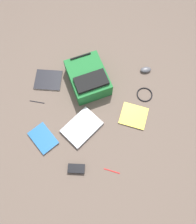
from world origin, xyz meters
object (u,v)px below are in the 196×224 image
Objects in this scene: pen_blue at (37,102)px; pen_black at (112,171)px; book_blue at (48,80)px; cable_coil at (145,95)px; laptop at (82,127)px; power_brick at (76,169)px; book_red at (43,138)px; backpack at (88,78)px; computer_mouse at (146,70)px; book_manual at (134,116)px.

pen_black is at bearing -126.28° from pen_blue.
book_blue is 1.75× the size of cable_coil.
laptop reaches higher than power_brick.
book_red is at bearing -173.47° from book_blue.
pen_black and pen_blue have the same top height.
backpack reaches higher than computer_mouse.
cable_coil is at bearing -97.55° from backpack.
backpack is 0.81m from power_brick.
book_blue is at bearing 6.53° from book_red.
laptop reaches higher than book_red.
pen_black is at bearing 161.53° from cable_coil.
book_red reaches higher than book_manual.
backpack is 3.71× the size of pen_blue.
laptop reaches higher than cable_coil.
book_manual is 1.80× the size of cable_coil.
book_blue is (0.44, 0.38, -0.01)m from laptop.
computer_mouse reaches higher than pen_blue.
computer_mouse is (0.21, -0.92, 0.01)m from book_blue.
pen_black is (0.01, -0.29, -0.01)m from power_brick.
pen_blue is at bearing 20.75° from book_red.
cable_coil is at bearing -79.45° from pen_blue.
cable_coil is 1.08× the size of pen_black.
power_brick is at bearing -141.19° from pen_blue.
pen_blue is (0.56, 0.45, -0.01)m from power_brick.
cable_coil is 1.06× the size of power_brick.
backpack is 0.85m from pen_black.
pen_blue is (0.20, 0.44, -0.01)m from laptop.
backpack is 2.00× the size of book_blue.
pen_blue is at bearing 87.36° from book_manual.
pen_black is (-0.80, -0.29, -0.08)m from backpack.
book_blue is 0.97× the size of book_manual.
book_manual is at bearing 158.01° from cable_coil.
computer_mouse is at bearing -13.76° from pen_black.
book_manual is at bearing -92.64° from pen_blue.
book_red is (-0.57, -0.07, 0.00)m from book_blue.
laptop is 2.91× the size of pen_black.
book_manual reaches higher than cable_coil.
cable_coil is (-0.05, -0.92, -0.00)m from book_blue.
pen_black is (-0.21, -0.61, -0.01)m from book_red.
computer_mouse is at bearing -70.55° from backpack.
book_blue is at bearing -14.57° from pen_blue.
laptop is at bearing 125.57° from cable_coil.
book_red is 2.10× the size of pen_blue.
computer_mouse is at bearing -10.47° from book_manual.
pen_black is at bearing -138.93° from book_blue.
backpack is at bearing -60.35° from pen_blue.
pen_black is at bearing -87.26° from power_brick.
book_manual is 1.90× the size of power_brick.
computer_mouse reaches higher than book_blue.
laptop reaches higher than pen_blue.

